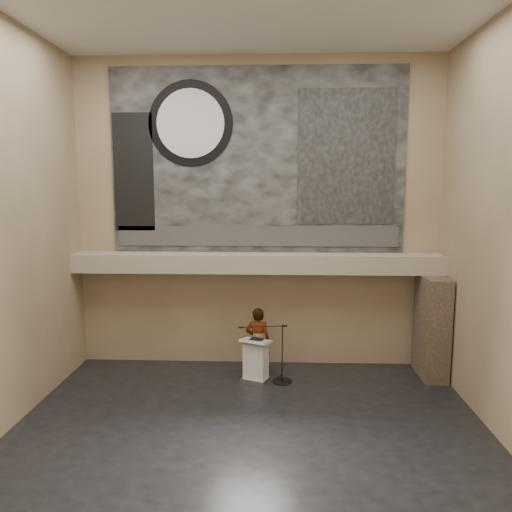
{
  "coord_description": "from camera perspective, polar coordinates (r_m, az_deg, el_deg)",
  "views": [
    {
      "loc": [
        0.54,
        -9.79,
        5.05
      ],
      "look_at": [
        0.0,
        3.2,
        3.2
      ],
      "focal_mm": 35.0,
      "sensor_mm": 36.0,
      "label": 1
    }
  ],
  "objects": [
    {
      "name": "banner",
      "position": [
        13.79,
        0.14,
        10.8
      ],
      "size": [
        8.0,
        0.05,
        5.0
      ],
      "primitive_type": "cube",
      "color": "black",
      "rests_on": "wall_back"
    },
    {
      "name": "stone_pier",
      "position": [
        14.08,
        19.44,
        -7.62
      ],
      "size": [
        0.6,
        1.4,
        2.7
      ],
      "primitive_type": "cube",
      "color": "#3F3126",
      "rests_on": "floor"
    },
    {
      "name": "wall_back",
      "position": [
        13.83,
        0.14,
        4.78
      ],
      "size": [
        10.0,
        0.02,
        8.5
      ],
      "primitive_type": "cube",
      "color": "#807051",
      "rests_on": "floor"
    },
    {
      "name": "wall_front",
      "position": [
        5.87,
        -2.92,
        0.27
      ],
      "size": [
        10.0,
        0.02,
        8.5
      ],
      "primitive_type": "cube",
      "color": "#807051",
      "rests_on": "floor"
    },
    {
      "name": "banner_brick_print",
      "position": [
        14.28,
        -13.82,
        9.27
      ],
      "size": [
        1.1,
        0.02,
        3.2
      ],
      "primitive_type": "cube",
      "color": "black",
      "rests_on": "banner"
    },
    {
      "name": "wall_right",
      "position": [
        10.79,
        26.82,
        2.98
      ],
      "size": [
        0.02,
        8.0,
        8.5
      ],
      "primitive_type": "cube",
      "color": "#807051",
      "rests_on": "floor"
    },
    {
      "name": "mic_stand",
      "position": [
        13.25,
        2.83,
        -13.27
      ],
      "size": [
        1.37,
        0.52,
        1.53
      ],
      "rotation": [
        0.0,
        0.0,
        0.16
      ],
      "color": "black",
      "rests_on": "floor"
    },
    {
      "name": "sprinkler_right",
      "position": [
        13.62,
        8.08,
        -2.05
      ],
      "size": [
        0.04,
        0.04,
        0.06
      ],
      "primitive_type": "cylinder",
      "color": "#B2893D",
      "rests_on": "soffit"
    },
    {
      "name": "sprinkler_left",
      "position": [
        13.72,
        -6.63,
        -1.95
      ],
      "size": [
        0.04,
        0.04,
        0.06
      ],
      "primitive_type": "cylinder",
      "color": "#B2893D",
      "rests_on": "soffit"
    },
    {
      "name": "banner_clock_rim",
      "position": [
        14.02,
        -7.49,
        14.79
      ],
      "size": [
        2.3,
        0.02,
        2.3
      ],
      "primitive_type": "cylinder",
      "rotation": [
        1.57,
        0.0,
        0.0
      ],
      "color": "black",
      "rests_on": "banner"
    },
    {
      "name": "banner_building_print",
      "position": [
        13.87,
        10.28,
        11.07
      ],
      "size": [
        2.6,
        0.02,
        3.6
      ],
      "primitive_type": "cube",
      "color": "black",
      "rests_on": "banner"
    },
    {
      "name": "banner_clock_face",
      "position": [
        14.0,
        -7.51,
        14.8
      ],
      "size": [
        1.84,
        0.02,
        1.84
      ],
      "primitive_type": "cylinder",
      "rotation": [
        1.57,
        0.0,
        0.0
      ],
      "color": "silver",
      "rests_on": "banner"
    },
    {
      "name": "binder",
      "position": [
        13.0,
        0.05,
        -9.51
      ],
      "size": [
        0.39,
        0.35,
        0.04
      ],
      "primitive_type": "cube",
      "rotation": [
        0.0,
        0.0,
        -0.34
      ],
      "color": "black",
      "rests_on": "lectern"
    },
    {
      "name": "banner_text_strip",
      "position": [
        13.81,
        0.13,
        2.28
      ],
      "size": [
        7.76,
        0.02,
        0.55
      ],
      "primitive_type": "cube",
      "color": "#313131",
      "rests_on": "banner"
    },
    {
      "name": "lectern",
      "position": [
        13.21,
        -0.02,
        -11.8
      ],
      "size": [
        0.87,
        0.76,
        1.14
      ],
      "rotation": [
        0.0,
        0.0,
        -0.4
      ],
      "color": "silver",
      "rests_on": "floor"
    },
    {
      "name": "floor",
      "position": [
        11.03,
        -0.73,
        -19.14
      ],
      "size": [
        10.0,
        10.0,
        0.0
      ],
      "primitive_type": "plane",
      "color": "black",
      "rests_on": "ground"
    },
    {
      "name": "speaker_person",
      "position": [
        13.49,
        0.22,
        -9.73
      ],
      "size": [
        0.74,
        0.55,
        1.84
      ],
      "primitive_type": "imported",
      "rotation": [
        0.0,
        0.0,
        2.97
      ],
      "color": "beige",
      "rests_on": "floor"
    },
    {
      "name": "wall_left",
      "position": [
        11.28,
        -27.08,
        3.15
      ],
      "size": [
        0.02,
        8.0,
        8.5
      ],
      "primitive_type": "cube",
      "color": "#807051",
      "rests_on": "floor"
    },
    {
      "name": "soffit",
      "position": [
        13.57,
        0.07,
        -0.81
      ],
      "size": [
        10.0,
        0.8,
        0.5
      ],
      "primitive_type": "cube",
      "color": "gray",
      "rests_on": "wall_back"
    },
    {
      "name": "papers",
      "position": [
        12.99,
        -0.39,
        -9.59
      ],
      "size": [
        0.35,
        0.39,
        0.0
      ],
      "primitive_type": "cube",
      "rotation": [
        0.0,
        0.0,
        -0.42
      ],
      "color": "silver",
      "rests_on": "lectern"
    }
  ]
}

